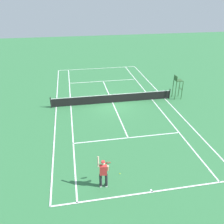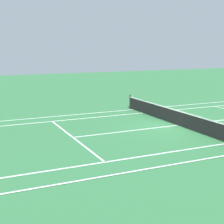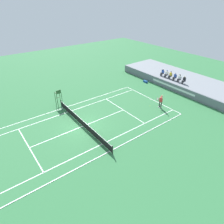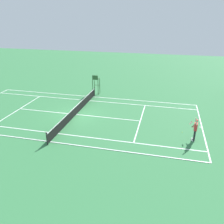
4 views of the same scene
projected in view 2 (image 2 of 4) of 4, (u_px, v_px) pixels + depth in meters
name	position (u px, v px, depth m)	size (l,w,h in m)	color
ground_plane	(177.00, 126.00, 19.89)	(80.00, 80.00, 0.00)	#337542
court	(177.00, 126.00, 19.89)	(11.08, 23.88, 0.03)	#337542
net	(177.00, 117.00, 19.79)	(11.98, 0.10, 1.07)	black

